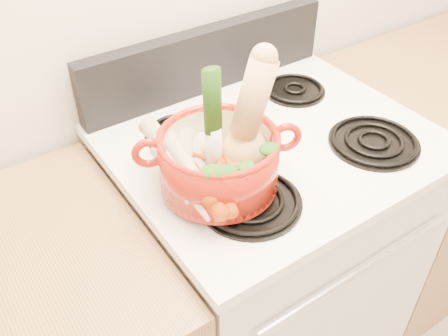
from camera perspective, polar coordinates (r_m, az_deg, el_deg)
stove_body at (r=1.60m, az=4.50°, el=-10.86°), size 0.76×0.65×0.92m
cooktop at (r=1.27m, az=5.57°, el=2.90°), size 0.78×0.67×0.03m
control_backsplash at (r=1.42m, az=-1.88°, el=12.33°), size 0.76×0.05×0.18m
oven_handle at (r=1.21m, az=15.36°, el=-11.16°), size 0.60×0.02×0.02m
burner_front_left at (r=1.07m, az=3.03°, el=-3.75°), size 0.22×0.22×0.02m
burner_front_right at (r=1.28m, az=16.78°, el=2.97°), size 0.22×0.22×0.02m
burner_back_left at (r=1.26m, az=-5.13°, el=4.01°), size 0.17×0.17×0.02m
burner_back_right at (r=1.45m, az=8.08°, el=8.91°), size 0.17×0.17×0.02m
dutch_oven at (r=1.05m, az=-0.61°, el=0.79°), size 0.33×0.33×0.13m
pot_handle_left at (r=1.02m, az=-8.60°, el=1.70°), size 0.07×0.04×0.07m
pot_handle_right at (r=1.06m, az=7.05°, el=3.51°), size 0.07×0.04×0.07m
squash at (r=1.03m, az=2.72°, el=5.81°), size 0.18×0.13×0.27m
leek at (r=1.01m, az=-1.22°, el=5.16°), size 0.04×0.05×0.26m
ginger at (r=1.12m, az=-2.82°, el=2.59°), size 0.10×0.08×0.05m
parsnip_0 at (r=1.06m, az=-2.82°, el=0.53°), size 0.12×0.24×0.07m
parsnip_1 at (r=1.01m, az=-4.75°, el=-1.46°), size 0.06×0.22×0.06m
parsnip_2 at (r=1.07m, az=-4.41°, el=1.38°), size 0.09×0.18×0.05m
parsnip_3 at (r=1.04m, az=-4.42°, el=0.33°), size 0.13×0.19×0.06m
parsnip_4 at (r=1.06m, az=-5.76°, el=1.74°), size 0.05×0.23×0.06m
parsnip_5 at (r=1.02m, az=-4.08°, el=0.43°), size 0.05×0.23×0.06m
carrot_0 at (r=1.02m, az=-0.08°, el=-2.19°), size 0.09×0.16×0.04m
carrot_1 at (r=1.00m, az=-1.81°, el=-2.52°), size 0.07×0.16×0.05m
carrot_2 at (r=1.05m, az=0.53°, el=0.29°), size 0.13×0.17×0.05m
carrot_3 at (r=1.01m, az=-0.93°, el=-1.24°), size 0.12×0.13×0.04m
carrot_4 at (r=1.02m, az=1.11°, el=-0.34°), size 0.05×0.14×0.04m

